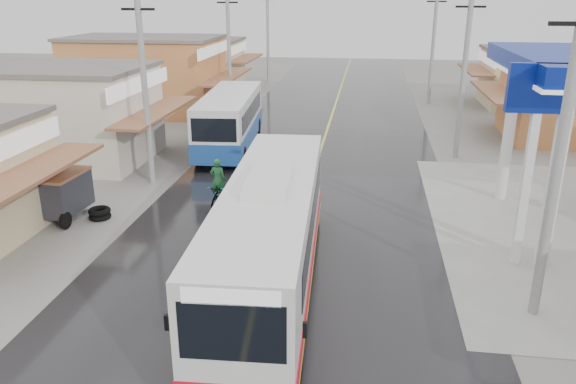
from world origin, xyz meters
name	(u,v)px	position (x,y,z in m)	size (l,w,h in m)	color
ground	(273,294)	(0.00, 0.00, 0.00)	(120.00, 120.00, 0.00)	slate
road	(320,152)	(0.00, 15.00, 0.01)	(12.00, 90.00, 0.02)	black
centre_line	(320,152)	(0.00, 15.00, 0.02)	(0.15, 90.00, 0.01)	#D8CC4C
shopfronts_left	(113,131)	(-13.00, 18.00, 0.00)	(11.00, 44.00, 5.20)	#C3B486
utility_poles_left	(198,143)	(-7.00, 16.00, 0.00)	(1.60, 50.00, 8.00)	gray
utility_poles_right	(455,158)	(7.00, 15.00, 0.00)	(1.60, 36.00, 8.00)	gray
coach_bus	(271,236)	(-0.10, 0.25, 1.69)	(3.00, 11.28, 3.49)	silver
second_bus	(230,120)	(-4.84, 14.97, 1.61)	(3.12, 9.17, 2.99)	silver
cyclist	(220,192)	(-3.19, 6.34, 0.68)	(0.79, 1.96, 2.07)	black
tricycle_near	(61,192)	(-8.76, 4.52, 1.02)	(1.66, 2.41, 1.78)	#26262D
tyre_stack	(100,213)	(-7.40, 4.63, 0.21)	(0.83, 0.83, 0.42)	black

